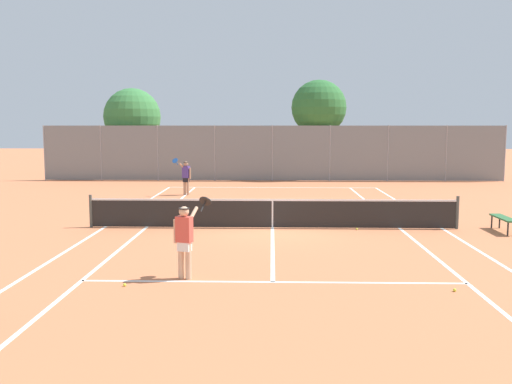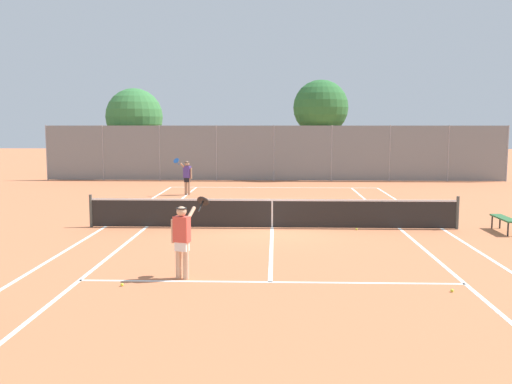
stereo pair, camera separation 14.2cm
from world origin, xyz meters
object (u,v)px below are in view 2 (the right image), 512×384
(loose_tennis_ball_1, at_px, (233,220))
(tree_behind_right, at_px, (320,109))
(loose_tennis_ball_3, at_px, (122,285))
(tree_behind_left, at_px, (135,118))
(loose_tennis_ball_2, at_px, (357,229))
(player_far_left, at_px, (187,176))
(player_near_side, at_px, (182,237))
(courtside_bench, at_px, (504,219))
(loose_tennis_ball_0, at_px, (452,290))
(tennis_net, at_px, (272,213))

(loose_tennis_ball_1, bearing_deg, tree_behind_right, 75.33)
(loose_tennis_ball_3, relative_size, tree_behind_left, 0.01)
(loose_tennis_ball_1, relative_size, tree_behind_left, 0.01)
(loose_tennis_ball_1, height_order, loose_tennis_ball_2, same)
(player_far_left, distance_m, loose_tennis_ball_1, 7.91)
(player_near_side, xyz_separation_m, courtside_bench, (9.17, 5.70, -0.52))
(loose_tennis_ball_0, bearing_deg, tennis_net, 117.68)
(loose_tennis_ball_0, bearing_deg, loose_tennis_ball_2, 98.21)
(loose_tennis_ball_2, height_order, tree_behind_left, tree_behind_left)
(loose_tennis_ball_1, relative_size, loose_tennis_ball_2, 1.00)
(player_near_side, xyz_separation_m, tree_behind_left, (-6.93, 24.07, 2.81))
(loose_tennis_ball_3, height_order, courtside_bench, courtside_bench)
(player_near_side, relative_size, loose_tennis_ball_3, 26.88)
(loose_tennis_ball_0, distance_m, tree_behind_right, 24.52)
(tennis_net, xyz_separation_m, tree_behind_left, (-8.84, 17.90, 3.23))
(tennis_net, bearing_deg, loose_tennis_ball_0, -62.32)
(loose_tennis_ball_2, height_order, loose_tennis_ball_3, same)
(player_far_left, bearing_deg, courtside_bench, -38.56)
(player_near_side, height_order, tree_behind_right, tree_behind_right)
(player_near_side, bearing_deg, courtside_bench, 31.88)
(player_near_side, bearing_deg, player_far_left, 98.45)
(loose_tennis_ball_3, xyz_separation_m, tree_behind_left, (-5.75, 24.71, 3.71))
(player_far_left, distance_m, loose_tennis_ball_2, 11.21)
(tennis_net, relative_size, tree_behind_left, 2.13)
(player_near_side, bearing_deg, tree_behind_left, 106.06)
(courtside_bench, height_order, tree_behind_right, tree_behind_right)
(tree_behind_left, bearing_deg, player_near_side, -73.94)
(tennis_net, height_order, loose_tennis_ball_0, tennis_net)
(tennis_net, bearing_deg, courtside_bench, -3.66)
(loose_tennis_ball_1, bearing_deg, loose_tennis_ball_3, -102.14)
(loose_tennis_ball_3, bearing_deg, loose_tennis_ball_2, 48.47)
(loose_tennis_ball_1, relative_size, tree_behind_right, 0.01)
(loose_tennis_ball_2, height_order, tree_behind_right, tree_behind_right)
(player_near_side, relative_size, loose_tennis_ball_2, 26.88)
(loose_tennis_ball_2, distance_m, loose_tennis_ball_3, 8.73)
(player_far_left, relative_size, loose_tennis_ball_3, 26.88)
(loose_tennis_ball_1, xyz_separation_m, loose_tennis_ball_2, (4.06, -1.50, 0.00))
(loose_tennis_ball_3, relative_size, courtside_bench, 0.04)
(loose_tennis_ball_1, bearing_deg, player_far_left, 110.44)
(loose_tennis_ball_2, distance_m, courtside_bench, 4.57)
(player_near_side, distance_m, courtside_bench, 10.81)
(player_near_side, distance_m, loose_tennis_ball_1, 7.46)
(player_far_left, xyz_separation_m, loose_tennis_ball_1, (2.75, -7.37, -0.89))
(player_far_left, relative_size, loose_tennis_ball_0, 26.88)
(tennis_net, distance_m, tree_behind_left, 20.23)
(player_near_side, height_order, loose_tennis_ball_3, player_near_side)
(tennis_net, distance_m, courtside_bench, 7.27)
(loose_tennis_ball_0, xyz_separation_m, loose_tennis_ball_1, (-5.03, 8.22, 0.00))
(player_near_side, xyz_separation_m, tree_behind_right, (4.72, 23.31, 3.37))
(loose_tennis_ball_3, distance_m, tree_behind_left, 25.64)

